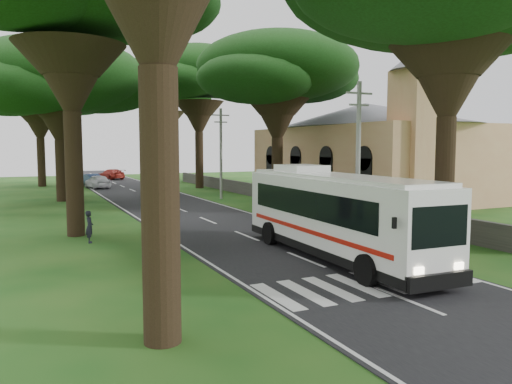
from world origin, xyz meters
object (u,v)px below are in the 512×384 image
Objects in this scene: pole_far at (163,150)px; pedestrian at (90,227)px; church at (366,144)px; distant_car_c at (111,174)px; distant_car_a at (98,181)px; pole_mid at (221,152)px; distant_car_b at (93,180)px; pole_near at (358,156)px; coach_bus at (334,213)px.

pole_far is 38.80m from pedestrian.
church is 4.77× the size of distant_car_c.
pole_far is at bearing -167.80° from distant_car_a.
pole_far is at bearing 116.82° from church.
pedestrian is at bearing 70.05° from distant_car_a.
pole_mid is 1.00× the size of pole_far.
pole_mid is 1.59× the size of distant_car_c.
distant_car_a reaches higher than distant_car_b.
pole_near is 1.00× the size of pole_far.
church is 5.40× the size of distant_car_a.
distant_car_c is (-4.70, 31.09, -3.42)m from pole_mid.
distant_car_a is (-8.50, 36.19, -3.39)m from pole_near.
distant_car_c is (-4.70, 51.09, -3.42)m from pole_near.
distant_car_b is 2.68× the size of pedestrian.
pole_far is at bearing 93.69° from distant_car_c.
distant_car_a is at bearing 97.78° from coach_bus.
distant_car_b is (0.00, 4.01, -0.06)m from distant_car_a.
coach_bus reaches higher than distant_car_a.
distant_car_a reaches higher than distant_car_c.
distant_car_a is at bearing 135.30° from church.
pedestrian is (-13.09, 3.63, -3.40)m from pole_near.
pedestrian is at bearing 60.70° from distant_car_c.
pole_mid is 5.10× the size of pedestrian.
distant_car_c is 48.19m from pedestrian.
church reaches higher than distant_car_c.
pedestrian is (-13.09, -16.37, -3.40)m from pole_mid.
distant_car_a is at bearing 117.70° from pole_mid.
pole_mid is 20.00m from pole_far.
distant_car_c is at bearing -116.24° from distant_car_a.
coach_bus is at bearing -130.10° from church.
pole_far is 44.44m from coach_bus.
pole_near is at bearing -128.50° from church.
pole_far is 1.59× the size of distant_car_c.
pole_mid reaches higher than distant_car_a.
pedestrian is at bearing -114.25° from distant_car_b.
church is at bearing 51.50° from pole_near.
pole_near is 5.10× the size of pedestrian.
church is at bearing -63.04° from pedestrian.
distant_car_c reaches higher than distant_car_b.
pole_near reaches higher than distant_car_c.
distant_car_c is at bearing -8.15° from pedestrian.
pole_far reaches higher than pedestrian.
pole_near is (-12.36, -15.55, -0.73)m from church.
church is 19.88m from pole_near.
distant_car_b is 36.85m from pedestrian.
pole_far is 1.90× the size of distant_car_b.
pole_mid is 18.60m from distant_car_a.
pole_mid reaches higher than pedestrian.
church reaches higher than coach_bus.
pole_far is 5.10× the size of pedestrian.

